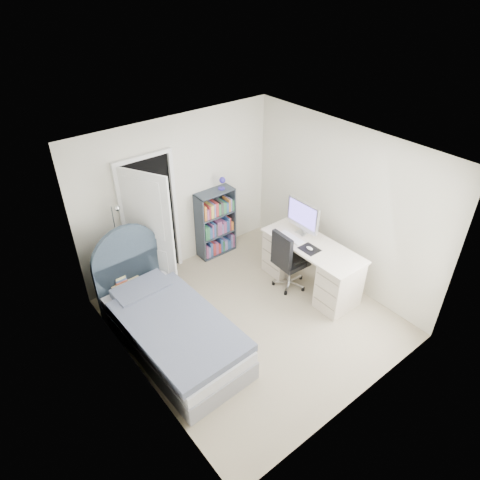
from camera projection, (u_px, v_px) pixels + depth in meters
room_shell at (254, 246)px, 5.47m from camera, size 3.50×3.70×2.60m
door at (149, 228)px, 6.24m from camera, size 0.92×0.75×2.06m
bed at (169, 326)px, 5.59m from camera, size 1.12×2.26×1.37m
nightstand at (122, 285)px, 6.15m from camera, size 0.42×0.42×0.61m
floor_lamp at (123, 259)px, 6.30m from camera, size 0.22×0.22×1.52m
bookcase at (216, 225)px, 7.23m from camera, size 0.66×0.28×1.41m
desk at (310, 263)px, 6.53m from camera, size 0.65×1.62×1.33m
office_chair at (287, 258)px, 6.43m from camera, size 0.52×0.53×1.01m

